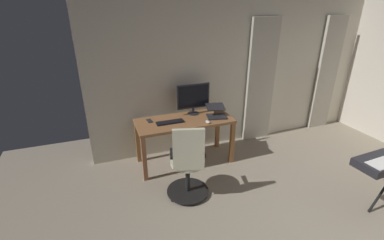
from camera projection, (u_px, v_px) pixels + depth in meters
name	position (u px, v px, depth m)	size (l,w,h in m)	color
back_room_partition	(239.00, 70.00, 4.61)	(5.07, 0.10, 2.61)	beige
curtain_left_panel	(327.00, 75.00, 5.20)	(0.44, 0.06, 2.16)	#BAB5A5
curtain_right_panel	(261.00, 82.00, 4.73)	(0.53, 0.06, 2.16)	#BAB5A5
desk	(185.00, 126.00, 4.12)	(1.46, 0.62, 0.73)	#94613B
office_chair	(188.00, 166.00, 3.39)	(0.56, 0.56, 1.05)	black
computer_monitor	(193.00, 97.00, 4.20)	(0.53, 0.18, 0.49)	#232328
computer_keyboard	(170.00, 122.00, 3.97)	(0.40, 0.12, 0.02)	black
laptop	(216.00, 113.00, 4.19)	(0.36, 0.39, 0.16)	#232328
computer_mouse	(208.00, 122.00, 3.97)	(0.06, 0.10, 0.04)	white
cell_phone_face_up	(149.00, 121.00, 4.04)	(0.07, 0.14, 0.01)	#232328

